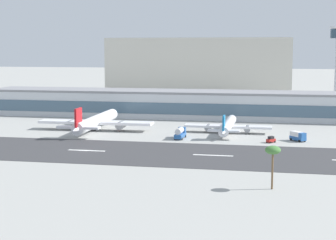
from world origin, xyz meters
The scene contains 12 objects.
ground_plane centered at (0.00, 0.00, 0.00)m, with size 1400.00×1400.00×0.00m, color #9E9E99.
runway_strip centered at (0.00, 0.32, 0.04)m, with size 800.00×38.06×0.08m, color #38383A.
runway_centreline_dash_4 centered at (0.66, 0.32, 0.09)m, with size 12.00×1.20×0.01m, color white.
runway_centreline_dash_5 centered at (40.21, 0.32, 0.09)m, with size 12.00×1.20×0.01m, color white.
terminal_building centered at (14.82, 88.03, 6.17)m, with size 180.01×22.70×12.33m.
distant_hotel_block centered at (8.54, 191.77, 19.05)m, with size 117.25×29.10×38.10m, color beige.
airliner_red_tail_gate_0 centered at (-10.35, 40.69, 3.44)m, with size 45.01×51.76×10.80m.
airliner_blue_tail_gate_1 centered at (40.57, 44.54, 2.71)m, with size 32.87×40.70×8.50m.
service_box_truck_0 centered at (65.88, 31.27, 1.79)m, with size 5.71×6.13×3.25m.
service_baggage_tug_1 centered at (56.83, 26.43, 1.05)m, with size 3.28×3.48×2.20m.
service_fuel_truck_2 centered at (25.27, 28.69, 2.03)m, with size 3.17×8.60×3.95m.
palm_tree_1 centered at (57.83, -35.94, 8.72)m, with size 3.57×3.57×10.01m.
Camera 1 is at (58.34, -159.39, 31.84)m, focal length 58.60 mm.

